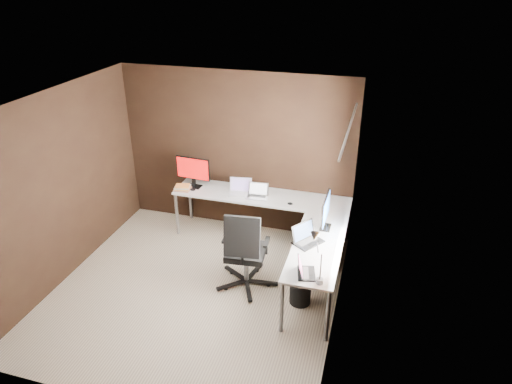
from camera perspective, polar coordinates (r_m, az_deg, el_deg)
room at (r=5.39m, az=-4.70°, el=-1.73°), size 3.60×3.60×2.50m
desk at (r=6.37m, az=2.76°, el=-3.06°), size 2.65×2.25×0.73m
drawer_pedestal at (r=6.57m, az=7.91°, el=-6.13°), size 0.42×0.50×0.60m
monitor_left at (r=7.05m, az=-7.88°, el=2.69°), size 0.55×0.17×0.48m
monitor_right at (r=5.94m, az=8.68°, el=-2.31°), size 0.13×0.55×0.45m
laptop_white at (r=6.87m, az=-1.98°, el=0.24°), size 0.36×0.28×0.22m
laptop_silver at (r=6.76m, az=0.22°, el=-0.23°), size 0.32×0.24×0.20m
laptop_black_big at (r=5.72m, az=6.30°, el=-5.73°), size 0.41×0.44×0.24m
laptop_black_small at (r=5.17m, az=6.03°, el=-9.78°), size 0.25×0.31×0.19m
book_stack at (r=7.05m, az=-9.17°, el=0.53°), size 0.26×0.22×0.08m
mouse_left at (r=7.02m, az=-7.92°, el=0.30°), size 0.10×0.07×0.04m
mouse_corner at (r=6.57m, az=4.28°, el=-1.45°), size 0.08×0.05×0.03m
desk_lamp at (r=4.93m, az=7.56°, el=-7.32°), size 0.19×0.22×0.58m
office_chair at (r=6.00m, az=-1.31°, el=-9.04°), size 0.64×0.64×1.14m
wastebasket at (r=5.86m, az=5.54°, el=-12.34°), size 0.27×0.27×0.31m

